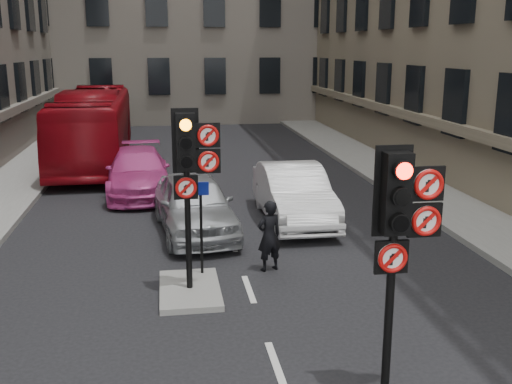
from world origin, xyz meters
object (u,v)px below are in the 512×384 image
object	(u,v)px
car_silver	(194,204)
info_sign	(201,215)
bus_red	(94,127)
car_white	(294,194)
car_pink	(138,172)
signal_far	(191,161)
signal_near	(401,220)
motorcyclist	(269,236)
motorcycle	(189,204)

from	to	relation	value
car_silver	info_sign	size ratio (longest dim) A/B	2.30
car_silver	bus_red	xyz separation A→B (m)	(-3.62, 10.23, 0.75)
car_white	car_pink	size ratio (longest dim) A/B	0.94
car_silver	car_pink	distance (m)	4.90
car_silver	car_white	bearing A→B (deg)	7.48
signal_far	car_pink	world-z (taller)	signal_far
bus_red	signal_near	bearing A→B (deg)	-72.77
signal_near	motorcyclist	world-z (taller)	signal_near
car_white	motorcycle	xyz separation A→B (m)	(-2.93, 0.55, -0.34)
car_white	bus_red	distance (m)	11.55
car_pink	motorcyclist	distance (m)	8.24
info_sign	motorcycle	bearing A→B (deg)	98.68
signal_near	motorcycle	bearing A→B (deg)	105.00
motorcycle	car_white	bearing A→B (deg)	-17.55
motorcycle	info_sign	size ratio (longest dim) A/B	0.74
signal_far	motorcyclist	distance (m)	2.75
bus_red	motorcycle	distance (m)	9.73
car_white	info_sign	world-z (taller)	info_sign
car_pink	car_white	bearing A→B (deg)	-45.00
car_white	motorcyclist	size ratio (longest dim) A/B	3.01
motorcycle	info_sign	xyz separation A→B (m)	(0.09, -4.50, 0.97)
signal_near	motorcyclist	bearing A→B (deg)	100.12
signal_far	motorcyclist	bearing A→B (deg)	30.56
signal_near	motorcycle	xyz separation A→B (m)	(-2.48, 9.24, -2.14)
bus_red	motorcyclist	bearing A→B (deg)	-69.89
car_silver	motorcyclist	distance (m)	3.35
car_pink	bus_red	world-z (taller)	bus_red
motorcyclist	bus_red	bearing A→B (deg)	-88.95
car_white	car_silver	bearing A→B (deg)	-166.26
car_silver	motorcyclist	world-z (taller)	motorcyclist
motorcyclist	signal_near	bearing A→B (deg)	80.13
signal_near	car_white	bearing A→B (deg)	87.01
signal_far	info_sign	distance (m)	1.50
motorcyclist	info_sign	world-z (taller)	info_sign
bus_red	motorcycle	bearing A→B (deg)	-69.64
car_pink	motorcycle	xyz separation A→B (m)	(1.53, -3.40, -0.29)
signal_far	car_pink	xyz separation A→B (m)	(-1.40, 8.64, -1.97)
bus_red	info_sign	world-z (taller)	bus_red
car_pink	motorcyclist	size ratio (longest dim) A/B	3.20
car_white	bus_red	bearing A→B (deg)	124.26
signal_far	info_sign	xyz separation A→B (m)	(0.21, 0.74, -1.29)
signal_far	car_white	size ratio (longest dim) A/B	0.75
signal_far	motorcycle	distance (m)	5.71
signal_near	info_sign	bearing A→B (deg)	116.72
signal_near	info_sign	distance (m)	5.43
bus_red	info_sign	size ratio (longest dim) A/B	5.51
signal_far	signal_near	bearing A→B (deg)	-56.98
signal_far	car_white	bearing A→B (deg)	56.93
signal_near	info_sign	xyz separation A→B (m)	(-2.39, 4.74, -1.17)
bus_red	motorcyclist	distance (m)	14.21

